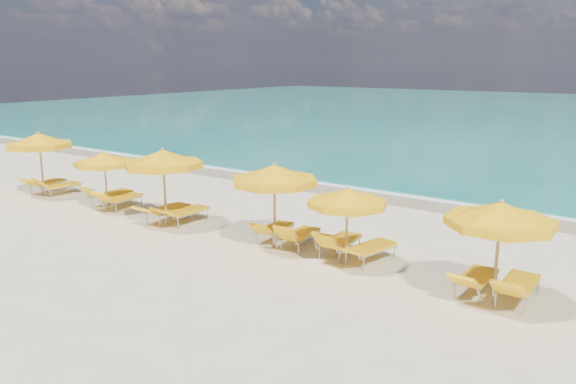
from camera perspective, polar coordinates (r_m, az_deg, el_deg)
The scene contains 23 objects.
ground_plane at distance 16.77m, azimuth -3.00°, elevation -4.95°, with size 120.00×120.00×0.00m, color beige.
ocean at distance 61.47m, azimuth 26.34°, elevation 6.93°, with size 120.00×80.00×0.30m, color #147064.
wet_sand_band at distance 22.80m, azimuth 8.66°, elevation -0.20°, with size 120.00×2.60×0.01m, color tan.
foam_line at distance 23.50m, azimuth 9.55°, elevation 0.17°, with size 120.00×1.20×0.03m, color white.
whitecap_near at distance 33.89m, azimuth 7.05°, elevation 4.21°, with size 14.00×0.36×0.05m, color white.
umbrella_0 at distance 23.99m, azimuth -23.97°, elevation 4.75°, with size 2.81×2.81×2.55m.
umbrella_1 at distance 20.86m, azimuth -18.17°, elevation 3.14°, with size 2.12×2.12×2.13m.
umbrella_2 at distance 18.23m, azimuth -12.57°, elevation 3.25°, with size 2.86×2.86×2.55m.
umbrella_3 at distance 15.57m, azimuth -1.40°, elevation 1.70°, with size 3.11×3.11×2.48m.
umbrella_4 at distance 14.37m, azimuth 6.05°, elevation -0.63°, with size 2.21×2.21×2.11m.
umbrella_5 at distance 12.70m, azimuth 20.78°, elevation -2.22°, with size 3.04×3.04×2.37m.
lounger_0_left at distance 24.87m, azimuth -23.28°, elevation 0.52°, with size 1.00×1.99×0.78m.
lounger_0_right at distance 24.16m, azimuth -22.07°, elevation 0.27°, with size 0.81×1.82×0.83m.
lounger_1_left at distance 21.87m, azimuth -17.55°, elevation -0.59°, with size 0.67×1.93×0.87m.
lounger_1_right at distance 21.08m, azimuth -16.52°, elevation -1.02°, with size 0.89×2.00×0.88m.
lounger_2_left at distance 19.14m, azimuth -12.20°, elevation -2.19°, with size 0.71×2.07×0.75m.
lounger_2_right at distance 18.75m, azimuth -10.33°, elevation -2.43°, with size 0.74×2.06×0.76m.
lounger_3_left at distance 16.70m, azimuth -1.41°, elevation -4.21°, with size 0.83×1.86×0.80m.
lounger_3_right at distance 16.11m, azimuth 1.19°, elevation -4.84°, with size 0.79×1.84×0.89m.
lounger_4_left at distance 15.52m, azimuth 5.25°, elevation -5.55°, with size 0.78×1.92×0.93m.
lounger_4_right at distance 15.07m, azimuth 8.26°, elevation -6.23°, with size 1.03×2.14×0.73m.
lounger_5_left at distance 13.70m, azimuth 18.49°, elevation -8.85°, with size 0.67×1.90×0.80m.
lounger_5_right at distance 13.53m, azimuth 22.26°, elevation -9.38°, with size 0.71×2.02×0.88m.
Camera 1 is at (9.98, -12.43, 5.20)m, focal length 35.00 mm.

